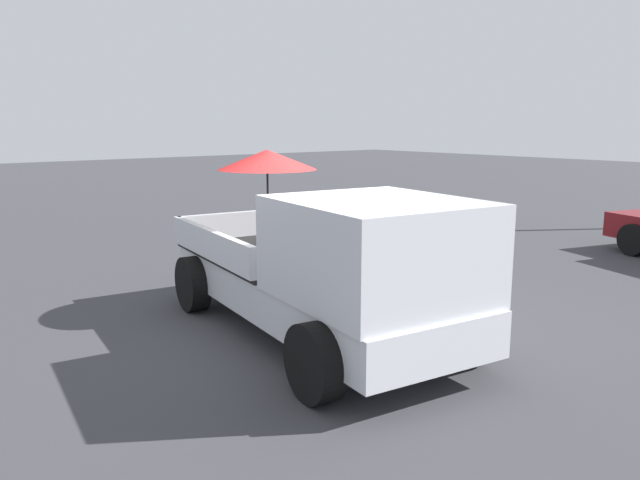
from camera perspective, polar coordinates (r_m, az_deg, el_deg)
The scene contains 2 objects.
ground_plane at distance 8.15m, azimuth -0.78°, elevation -8.56°, with size 80.00×80.00×0.00m, color #38383D.
pickup_truck_main at distance 7.53m, azimuth 0.78°, elevation -2.35°, with size 5.27×2.84×2.33m.
Camera 1 is at (6.03, -4.77, 2.70)m, focal length 34.67 mm.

